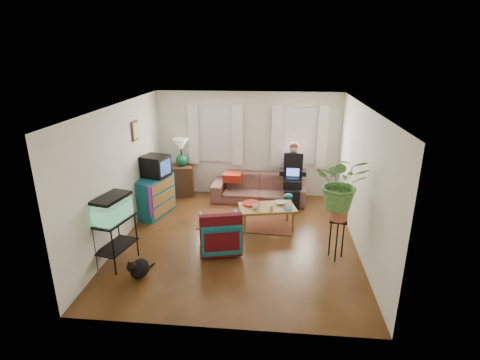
# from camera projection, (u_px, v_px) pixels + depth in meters

# --- Properties ---
(floor) EXTENTS (4.50, 5.00, 0.01)m
(floor) POSITION_uv_depth(u_px,v_px,m) (238.00, 239.00, 7.37)
(floor) COLOR #4F2B14
(floor) RESTS_ON ground
(ceiling) EXTENTS (4.50, 5.00, 0.01)m
(ceiling) POSITION_uv_depth(u_px,v_px,m) (238.00, 106.00, 6.51)
(ceiling) COLOR white
(ceiling) RESTS_ON wall_back
(wall_back) EXTENTS (4.50, 0.01, 2.60)m
(wall_back) POSITION_uv_depth(u_px,v_px,m) (248.00, 145.00, 9.29)
(wall_back) COLOR silver
(wall_back) RESTS_ON floor
(wall_front) EXTENTS (4.50, 0.01, 2.60)m
(wall_front) POSITION_uv_depth(u_px,v_px,m) (218.00, 242.00, 4.59)
(wall_front) COLOR silver
(wall_front) RESTS_ON floor
(wall_left) EXTENTS (0.01, 5.00, 2.60)m
(wall_left) POSITION_uv_depth(u_px,v_px,m) (121.00, 173.00, 7.14)
(wall_left) COLOR silver
(wall_left) RESTS_ON floor
(wall_right) EXTENTS (0.01, 5.00, 2.60)m
(wall_right) POSITION_uv_depth(u_px,v_px,m) (362.00, 181.00, 6.74)
(wall_right) COLOR silver
(wall_right) RESTS_ON floor
(window_left) EXTENTS (1.08, 0.04, 1.38)m
(window_left) POSITION_uv_depth(u_px,v_px,m) (216.00, 134.00, 9.26)
(window_left) COLOR white
(window_left) RESTS_ON wall_back
(window_right) EXTENTS (1.08, 0.04, 1.38)m
(window_right) POSITION_uv_depth(u_px,v_px,m) (299.00, 136.00, 9.08)
(window_right) COLOR white
(window_right) RESTS_ON wall_back
(curtains_left) EXTENTS (1.36, 0.06, 1.50)m
(curtains_left) POSITION_uv_depth(u_px,v_px,m) (215.00, 135.00, 9.19)
(curtains_left) COLOR white
(curtains_left) RESTS_ON wall_back
(curtains_right) EXTENTS (1.36, 0.06, 1.50)m
(curtains_right) POSITION_uv_depth(u_px,v_px,m) (299.00, 137.00, 9.00)
(curtains_right) COLOR white
(curtains_right) RESTS_ON wall_back
(picture_frame) EXTENTS (0.04, 0.32, 0.40)m
(picture_frame) POSITION_uv_depth(u_px,v_px,m) (135.00, 131.00, 7.72)
(picture_frame) COLOR #3D2616
(picture_frame) RESTS_ON wall_left
(area_rug) EXTENTS (2.11, 1.73, 0.01)m
(area_rug) POSITION_uv_depth(u_px,v_px,m) (249.00, 216.00, 8.37)
(area_rug) COLOR brown
(area_rug) RESTS_ON floor
(sofa) EXTENTS (2.28, 0.96, 0.88)m
(sofa) POSITION_uv_depth(u_px,v_px,m) (259.00, 184.00, 9.13)
(sofa) COLOR brown
(sofa) RESTS_ON floor
(seated_person) EXTENTS (0.58, 0.71, 1.34)m
(seated_person) POSITION_uv_depth(u_px,v_px,m) (293.00, 176.00, 8.95)
(seated_person) COLOR black
(seated_person) RESTS_ON sofa
(side_table) EXTENTS (0.61, 0.61, 0.77)m
(side_table) POSITION_uv_depth(u_px,v_px,m) (183.00, 180.00, 9.54)
(side_table) COLOR #3C2516
(side_table) RESTS_ON floor
(table_lamp) EXTENTS (0.46, 0.46, 0.71)m
(table_lamp) POSITION_uv_depth(u_px,v_px,m) (181.00, 153.00, 9.30)
(table_lamp) COLOR white
(table_lamp) RESTS_ON side_table
(dresser) EXTENTS (0.75, 1.08, 0.88)m
(dresser) POSITION_uv_depth(u_px,v_px,m) (154.00, 196.00, 8.37)
(dresser) COLOR #105C63
(dresser) RESTS_ON floor
(crt_tv) EXTENTS (0.66, 0.62, 0.47)m
(crt_tv) POSITION_uv_depth(u_px,v_px,m) (155.00, 166.00, 8.22)
(crt_tv) COLOR black
(crt_tv) RESTS_ON dresser
(aquarium_stand) EXTENTS (0.58, 0.82, 0.83)m
(aquarium_stand) POSITION_uv_depth(u_px,v_px,m) (116.00, 242.00, 6.43)
(aquarium_stand) COLOR black
(aquarium_stand) RESTS_ON floor
(aquarium) EXTENTS (0.52, 0.75, 0.44)m
(aquarium) POSITION_uv_depth(u_px,v_px,m) (112.00, 208.00, 6.22)
(aquarium) COLOR #7FD899
(aquarium) RESTS_ON aquarium_stand
(black_cat) EXTENTS (0.41, 0.51, 0.37)m
(black_cat) POSITION_uv_depth(u_px,v_px,m) (139.00, 267.00, 6.10)
(black_cat) COLOR black
(black_cat) RESTS_ON floor
(armchair) EXTENTS (0.87, 0.83, 0.74)m
(armchair) POSITION_uv_depth(u_px,v_px,m) (220.00, 232.00, 6.87)
(armchair) COLOR navy
(armchair) RESTS_ON floor
(serape_throw) EXTENTS (0.76, 0.35, 0.61)m
(serape_throw) POSITION_uv_depth(u_px,v_px,m) (221.00, 231.00, 6.55)
(serape_throw) COLOR #9E0A0A
(serape_throw) RESTS_ON armchair
(coffee_table) EXTENTS (1.25, 0.85, 0.47)m
(coffee_table) POSITION_uv_depth(u_px,v_px,m) (267.00, 217.00, 7.79)
(coffee_table) COLOR brown
(coffee_table) RESTS_ON floor
(cup_a) EXTENTS (0.15, 0.15, 0.10)m
(cup_a) POSITION_uv_depth(u_px,v_px,m) (256.00, 207.00, 7.57)
(cup_a) COLOR white
(cup_a) RESTS_ON coffee_table
(cup_b) EXTENTS (0.12, 0.12, 0.10)m
(cup_b) POSITION_uv_depth(u_px,v_px,m) (271.00, 208.00, 7.53)
(cup_b) COLOR beige
(cup_b) RESTS_ON coffee_table
(bowl) EXTENTS (0.27, 0.27, 0.06)m
(bowl) POSITION_uv_depth(u_px,v_px,m) (281.00, 203.00, 7.83)
(bowl) COLOR white
(bowl) RESTS_ON coffee_table
(snack_tray) EXTENTS (0.42, 0.42, 0.04)m
(snack_tray) POSITION_uv_depth(u_px,v_px,m) (251.00, 203.00, 7.82)
(snack_tray) COLOR #B21414
(snack_tray) RESTS_ON coffee_table
(birdcage) EXTENTS (0.22, 0.22, 0.33)m
(birdcage) POSITION_uv_depth(u_px,v_px,m) (288.00, 201.00, 7.55)
(birdcage) COLOR #115B6B
(birdcage) RESTS_ON coffee_table
(plant_stand) EXTENTS (0.37, 0.37, 0.76)m
(plant_stand) POSITION_uv_depth(u_px,v_px,m) (336.00, 239.00, 6.59)
(plant_stand) COLOR black
(plant_stand) RESTS_ON floor
(potted_plant) EXTENTS (0.97, 0.87, 0.96)m
(potted_plant) POSITION_uv_depth(u_px,v_px,m) (341.00, 191.00, 6.29)
(potted_plant) COLOR #599947
(potted_plant) RESTS_ON plant_stand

